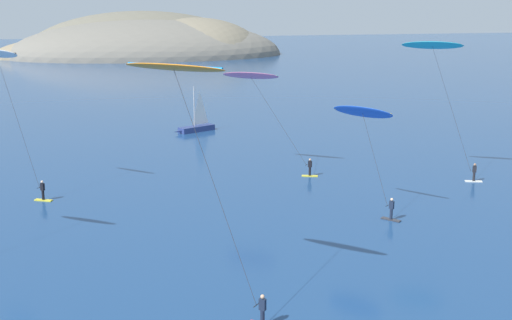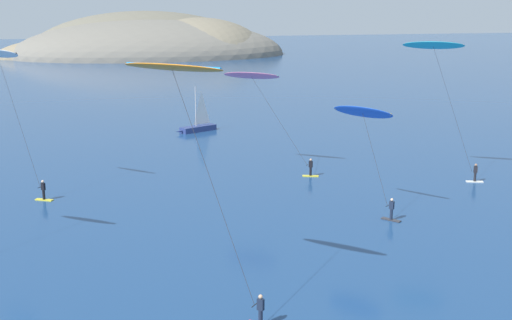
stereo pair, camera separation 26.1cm
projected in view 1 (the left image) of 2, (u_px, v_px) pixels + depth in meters
name	position (u px, v px, depth m)	size (l,w,h in m)	color
headland_island	(151.00, 55.00, 203.55)	(89.40, 53.35, 27.32)	#6B6656
sailboat_near	(195.00, 127.00, 80.91)	(5.74, 3.49, 5.70)	navy
kitesurfer_orange	(181.00, 88.00, 31.52)	(6.81, 6.69, 12.96)	red
kitesurfer_pink	(255.00, 83.00, 59.91)	(8.23, 6.10, 9.63)	yellow
kitesurfer_cyan	(436.00, 56.00, 56.61)	(7.15, 4.62, 12.61)	silver
kitesurfer_blue	(365.00, 120.00, 47.66)	(4.25, 5.30, 8.45)	#2D2D33
kitesurfer_white	(1.00, 67.00, 51.77)	(5.76, 5.40, 12.28)	yellow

